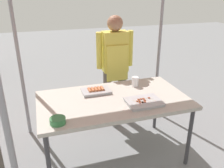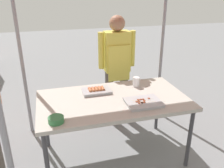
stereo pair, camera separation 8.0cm
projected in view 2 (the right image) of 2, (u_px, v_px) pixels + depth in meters
The scene contains 7 objects.
ground_plane at pixel (113, 155), 2.83m from camera, with size 18.00×18.00×0.00m, color slate.
stall_table at pixel (113, 103), 2.56m from camera, with size 1.60×0.90×0.75m.
tray_grilled_sausages at pixel (96, 90), 2.69m from camera, with size 0.32×0.22×0.05m.
tray_meat_skewers at pixel (143, 102), 2.42m from camera, with size 0.36×0.28×0.04m.
condiment_bowl at pixel (56, 120), 2.09m from camera, with size 0.14×0.14×0.05m, color #33723F.
drink_cup_near_edge at pixel (136, 82), 2.83m from camera, with size 0.08×0.08×0.12m, color white.
vendor_woman at pixel (117, 62), 3.27m from camera, with size 0.52×0.22×1.53m.
Camera 2 is at (-0.63, -2.20, 1.87)m, focal length 37.88 mm.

